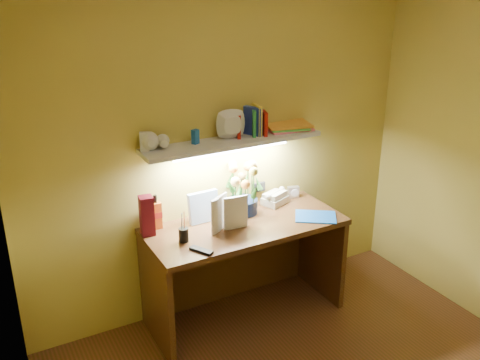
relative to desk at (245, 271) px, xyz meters
name	(u,v)px	position (x,y,z in m)	size (l,w,h in m)	color
desk	(245,271)	(0.00, 0.00, 0.00)	(1.40, 0.60, 0.75)	#3E1C11
flower_bouquet	(243,189)	(0.08, 0.17, 0.56)	(0.23, 0.23, 0.37)	#08163A
telephone	(275,197)	(0.37, 0.20, 0.43)	(0.18, 0.14, 0.11)	beige
desk_clock	(293,192)	(0.56, 0.23, 0.42)	(0.09, 0.04, 0.09)	silver
whisky_bottle	(156,212)	(-0.56, 0.24, 0.50)	(0.06, 0.06, 0.24)	#BB5417
whisky_box	(147,216)	(-0.65, 0.18, 0.51)	(0.09, 0.09, 0.27)	#530B16
pen_cup	(183,230)	(-0.47, -0.03, 0.45)	(0.07, 0.07, 0.16)	black
art_card	(203,207)	(-0.23, 0.18, 0.48)	(0.22, 0.04, 0.22)	white
tv_remote	(201,250)	(-0.43, -0.21, 0.38)	(0.04, 0.16, 0.02)	black
blue_folder	(316,217)	(0.50, -0.15, 0.38)	(0.29, 0.21, 0.01)	blue
desk_book_a	(212,219)	(-0.28, -0.05, 0.50)	(0.19, 0.02, 0.25)	beige
desk_book_b	(224,215)	(-0.17, -0.02, 0.49)	(0.17, 0.02, 0.24)	silver
wall_shelf	(235,136)	(0.02, 0.18, 0.96)	(1.31, 0.33, 0.24)	silver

